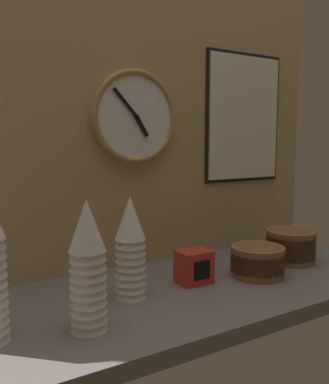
% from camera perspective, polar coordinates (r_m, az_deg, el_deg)
% --- Properties ---
extents(ground_plane, '(1.60, 0.56, 0.04)m').
position_cam_1_polar(ground_plane, '(1.15, -0.54, -14.60)').
color(ground_plane, slate).
extents(wall_tiled_back, '(1.60, 0.03, 1.05)m').
position_cam_1_polar(wall_tiled_back, '(1.31, -6.61, 12.31)').
color(wall_tiled_back, tan).
rests_on(wall_tiled_back, ground_plane).
extents(cup_stack_center, '(0.08, 0.08, 0.27)m').
position_cam_1_polar(cup_stack_center, '(1.06, -4.92, -7.71)').
color(cup_stack_center, white).
rests_on(cup_stack_center, ground_plane).
extents(cup_stack_center_left, '(0.08, 0.08, 0.29)m').
position_cam_1_polar(cup_stack_center_left, '(0.89, -10.73, -10.11)').
color(cup_stack_center_left, white).
rests_on(cup_stack_center_left, ground_plane).
extents(bowl_stack_far_right, '(0.16, 0.16, 0.11)m').
position_cam_1_polar(bowl_stack_far_right, '(1.45, 17.28, -7.14)').
color(bowl_stack_far_right, brown).
rests_on(bowl_stack_far_right, ground_plane).
extents(bowl_stack_right, '(0.16, 0.16, 0.09)m').
position_cam_1_polar(bowl_stack_right, '(1.28, 12.90, -9.29)').
color(bowl_stack_right, brown).
rests_on(bowl_stack_right, ground_plane).
extents(wall_clock, '(0.29, 0.03, 0.29)m').
position_cam_1_polar(wall_clock, '(1.30, -4.14, 10.51)').
color(wall_clock, white).
extents(menu_board, '(0.35, 0.01, 0.47)m').
position_cam_1_polar(menu_board, '(1.57, 11.09, 10.15)').
color(menu_board, black).
extents(napkin_dispenser, '(0.09, 0.08, 0.09)m').
position_cam_1_polar(napkin_dispenser, '(1.19, 4.18, -10.42)').
color(napkin_dispenser, red).
rests_on(napkin_dispenser, ground_plane).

